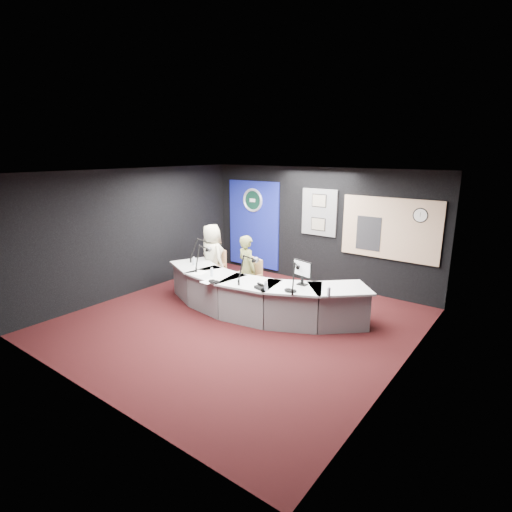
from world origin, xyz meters
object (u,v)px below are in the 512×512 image
Objects in this scene: person_man at (212,258)px; person_woman at (247,270)px; broadcast_desk at (255,295)px; armchair_left at (213,271)px; armchair_right at (247,281)px.

person_man is 1.05× the size of person_woman.
broadcast_desk is 0.67m from person_woman.
person_woman is at bearing 7.74° from armchair_left.
person_woman reaches higher than armchair_right.
armchair_right is at bearing -173.01° from person_man.
armchair_left is at bearing -170.25° from armchair_right.
armchair_left is at bearing -0.00° from person_man.
armchair_right is at bearing -0.00° from person_woman.
armchair_right is at bearing 143.13° from broadcast_desk.
armchair_right is 1.20m from person_man.
person_man is (0.00, 0.00, 0.32)m from armchair_left.
armchair_right is 0.61× the size of person_man.
broadcast_desk is 1.73m from person_man.
armchair_left is 0.32m from person_man.
person_man is 1.16m from person_woman.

